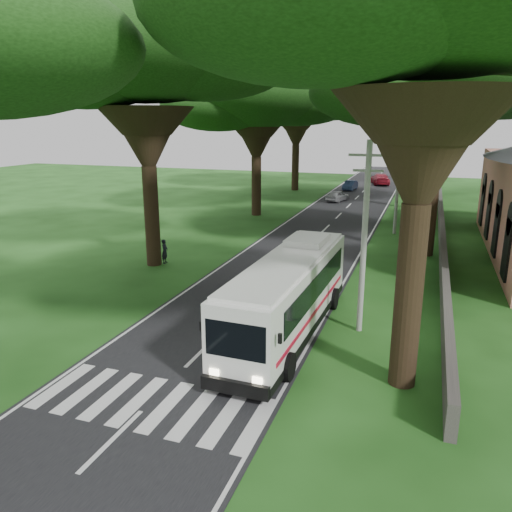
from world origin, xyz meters
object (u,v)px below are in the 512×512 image
object	(u,v)px
distant_car_b	(350,185)
distant_car_a	(337,196)
pole_near	(364,236)
coach_bus	(289,293)
pole_mid	(398,181)
pole_far	(410,161)
distant_car_c	(380,179)
pedestrian	(165,251)

from	to	relation	value
distant_car_b	distant_car_a	bearing A→B (deg)	-84.23
pole_near	distant_car_a	bearing A→B (deg)	101.73
distant_car_b	coach_bus	bearing A→B (deg)	-79.28
pole_mid	distant_car_b	xyz separation A→B (m)	(-7.29, 24.24, -3.55)
pole_near	distant_car_a	distance (m)	35.46
pole_near	coach_bus	world-z (taller)	pole_near
pole_mid	distant_car_a	xyz separation A→B (m)	(-7.17, 14.55, -3.55)
pole_mid	distant_car_b	distance (m)	25.56
pole_far	distant_car_c	bearing A→B (deg)	110.55
coach_bus	pedestrian	distance (m)	12.90
coach_bus	distant_car_b	world-z (taller)	coach_bus
pole_near	distant_car_c	world-z (taller)	pole_near
pole_far	distant_car_b	size ratio (longest dim) A/B	2.21
pole_near	pole_mid	distance (m)	20.00
pole_mid	distant_car_c	xyz separation A→B (m)	(-4.22, 31.24, -3.39)
coach_bus	distant_car_c	distance (m)	52.55
distant_car_b	distant_car_c	bearing A→B (deg)	71.40
pole_near	pole_far	world-z (taller)	same
pole_mid	coach_bus	world-z (taller)	pole_mid
pole_far	coach_bus	bearing A→B (deg)	-93.88
pole_near	pole_far	distance (m)	40.00
distant_car_a	distant_car_c	world-z (taller)	distant_car_c
distant_car_c	pedestrian	world-z (taller)	distant_car_c
distant_car_b	distant_car_c	world-z (taller)	distant_car_c
distant_car_a	pole_far	bearing A→B (deg)	-127.24
coach_bus	pedestrian	xyz separation A→B (m)	(-10.22, 7.80, -1.02)
distant_car_b	pedestrian	size ratio (longest dim) A/B	2.37
pole_near	distant_car_c	bearing A→B (deg)	94.70
distant_car_a	distant_car_b	size ratio (longest dim) A/B	0.98
pole_near	coach_bus	distance (m)	3.90
pole_mid	pedestrian	xyz separation A→B (m)	(-13.02, -13.48, -3.42)
pole_near	pole_far	xyz separation A→B (m)	(0.00, 40.00, 0.00)
pole_far	distant_car_c	xyz separation A→B (m)	(-4.22, 11.24, -3.39)
pedestrian	distant_car_b	bearing A→B (deg)	-16.82
pole_near	pedestrian	size ratio (longest dim) A/B	5.25
pole_mid	pole_far	bearing A→B (deg)	90.00
pole_far	coach_bus	distance (m)	41.44
pole_mid	distant_car_c	bearing A→B (deg)	97.68
pole_near	distant_car_a	size ratio (longest dim) A/B	2.26
pole_far	distant_car_c	world-z (taller)	pole_far
pole_near	pole_mid	size ratio (longest dim) A/B	1.00
pole_mid	pole_far	size ratio (longest dim) A/B	1.00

